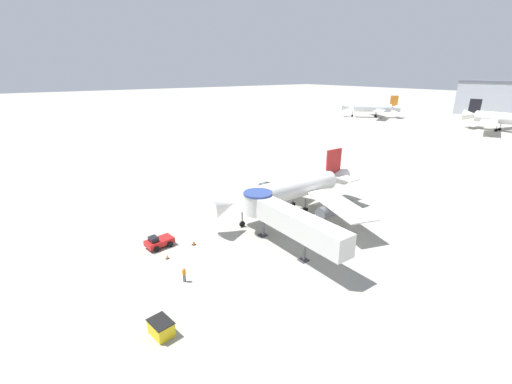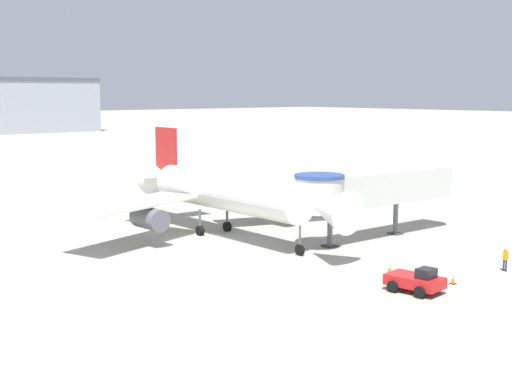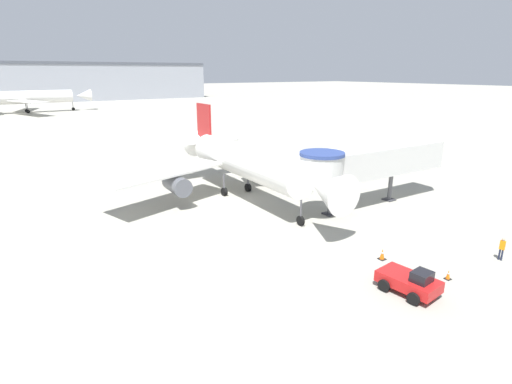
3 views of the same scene
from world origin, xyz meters
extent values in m
plane|color=#9E9B8E|center=(0.00, 0.00, 0.00)|extent=(800.00, 800.00, 0.00)
cylinder|color=white|center=(2.72, -0.04, 4.10)|extent=(3.58, 18.50, 3.40)
cone|color=white|center=(2.60, -12.50, 4.10)|extent=(3.44, 3.77, 3.40)
cone|color=white|center=(2.82, 10.39, 4.10)|extent=(3.45, 5.13, 3.40)
cube|color=white|center=(-5.54, 2.64, 3.51)|extent=(13.87, 8.11, 0.22)
cube|color=white|center=(11.03, 2.48, 3.51)|extent=(13.87, 8.33, 0.22)
cube|color=#B21E1E|center=(2.82, 10.13, 7.16)|extent=(0.27, 3.55, 4.42)
cube|color=white|center=(2.82, 10.64, 4.70)|extent=(8.98, 2.57, 0.18)
cylinder|color=#565960|center=(-4.49, 1.53, 2.32)|extent=(1.90, 3.57, 1.87)
cylinder|color=#565960|center=(9.96, 1.39, 2.32)|extent=(1.90, 3.57, 1.87)
cylinder|color=#4C4C51|center=(2.63, -9.24, 1.43)|extent=(0.18, 0.18, 1.95)
cylinder|color=black|center=(2.63, -9.24, 0.45)|extent=(0.27, 0.90, 0.90)
cylinder|color=#4C4C51|center=(1.21, 2.29, 1.43)|extent=(0.22, 0.22, 1.95)
cylinder|color=black|center=(1.21, 2.29, 0.45)|extent=(0.41, 0.90, 0.90)
cylinder|color=#4C4C51|center=(4.27, 2.26, 1.43)|extent=(0.22, 0.22, 1.95)
cylinder|color=black|center=(4.27, 2.26, 0.45)|extent=(0.41, 0.90, 0.90)
cube|color=silver|center=(13.57, -8.61, 4.48)|extent=(16.17, 2.87, 2.80)
cylinder|color=silver|center=(5.51, -8.47, 4.48)|extent=(3.90, 3.90, 2.80)
cylinder|color=navy|center=(5.51, -8.47, 6.03)|extent=(4.10, 4.10, 0.30)
cylinder|color=#56565B|center=(6.80, -8.49, 1.54)|extent=(0.44, 0.44, 3.08)
cube|color=#333338|center=(6.80, -8.49, 0.06)|extent=(1.10, 1.10, 0.12)
cylinder|color=#56565B|center=(15.18, -8.64, 1.54)|extent=(0.44, 0.44, 3.08)
cube|color=#333338|center=(15.18, -8.64, 0.06)|extent=(1.10, 1.10, 0.12)
cube|color=red|center=(1.13, -21.57, 0.74)|extent=(2.38, 3.78, 0.70)
cube|color=black|center=(1.23, -22.37, 1.40)|extent=(1.29, 1.13, 0.63)
cylinder|color=black|center=(0.25, -22.67, 0.39)|extent=(0.41, 0.81, 0.78)
cylinder|color=black|center=(2.25, -22.43, 0.39)|extent=(0.41, 0.81, 0.78)
cylinder|color=black|center=(0.02, -20.71, 0.39)|extent=(0.41, 0.81, 0.78)
cylinder|color=black|center=(2.02, -20.48, 0.39)|extent=(0.41, 0.81, 0.78)
cube|color=yellow|center=(16.78, -27.60, 0.68)|extent=(2.35, 1.86, 1.36)
cube|color=black|center=(16.78, -27.60, 1.40)|extent=(2.49, 1.97, 0.08)
cube|color=black|center=(3.41, -17.68, 0.02)|extent=(0.50, 0.50, 0.04)
cone|color=orange|center=(3.41, -17.68, 0.43)|extent=(0.34, 0.34, 0.78)
cylinder|color=white|center=(3.41, -17.68, 0.52)|extent=(0.19, 0.19, 0.09)
cube|color=black|center=(4.73, -22.01, 0.02)|extent=(0.39, 0.39, 0.04)
cone|color=orange|center=(4.73, -22.01, 0.35)|extent=(0.27, 0.27, 0.61)
cylinder|color=white|center=(4.73, -22.01, 0.42)|extent=(0.15, 0.15, 0.07)
cylinder|color=#1E2338|center=(10.50, -22.33, 0.42)|extent=(0.12, 0.12, 0.84)
cylinder|color=#1E2338|center=(10.51, -22.50, 0.42)|extent=(0.12, 0.12, 0.84)
cube|color=orange|center=(10.51, -22.41, 1.17)|extent=(0.22, 0.35, 0.66)
sphere|color=tan|center=(10.51, -22.41, 1.62)|extent=(0.23, 0.23, 0.23)
cylinder|color=white|center=(-6.63, 119.18, 5.04)|extent=(23.01, 4.93, 4.18)
cone|color=white|center=(-19.52, 118.75, 5.04)|extent=(6.41, 4.39, 4.18)
cube|color=white|center=(-9.53, 108.77, 4.31)|extent=(10.67, 17.29, 0.22)
cube|color=white|center=(-10.21, 129.37, 4.31)|extent=(9.75, 17.28, 0.22)
cube|color=black|center=(-19.21, 118.76, 8.81)|extent=(4.39, 0.38, 5.43)
cube|color=white|center=(-19.84, 118.74, 5.78)|extent=(3.44, 11.27, 0.18)
cylinder|color=#4C4C51|center=(-9.42, 117.20, 1.75)|extent=(0.22, 0.22, 2.40)
cylinder|color=black|center=(-9.42, 117.20, 0.55)|extent=(1.11, 0.44, 1.10)
cylinder|color=#4C4C51|center=(-9.55, 120.96, 1.75)|extent=(0.22, 0.22, 2.40)
cylinder|color=black|center=(-9.55, 120.96, 0.55)|extent=(1.11, 0.44, 1.10)
cylinder|color=silver|center=(-64.30, 114.81, 4.68)|extent=(15.68, 15.20, 3.84)
cone|color=silver|center=(-73.46, 106.09, 4.68)|extent=(5.71, 5.70, 3.84)
cone|color=silver|center=(-56.82, 121.95, 4.68)|extent=(6.83, 6.76, 3.84)
cube|color=silver|center=(-67.99, 122.12, 4.01)|extent=(12.53, 9.56, 0.22)
cube|color=silver|center=(-57.18, 110.78, 4.01)|extent=(9.15, 12.59, 0.22)
cube|color=orange|center=(-57.03, 121.75, 8.14)|extent=(2.80, 2.68, 5.00)
cube|color=silver|center=(-56.61, 122.15, 5.36)|extent=(7.39, 7.57, 0.18)
cylinder|color=#4C4C51|center=(-70.95, 108.48, 1.66)|extent=(0.18, 0.18, 2.21)
cylinder|color=black|center=(-70.95, 108.48, 0.55)|extent=(0.98, 0.95, 1.10)
cylinder|color=#4C4C51|center=(-63.87, 117.62, 1.66)|extent=(0.22, 0.22, 2.21)
cylinder|color=black|center=(-63.87, 117.62, 0.55)|extent=(1.07, 1.05, 1.10)
cylinder|color=#4C4C51|center=(-61.48, 115.12, 1.66)|extent=(0.22, 0.22, 2.21)
cylinder|color=black|center=(-61.48, 115.12, 0.55)|extent=(1.07, 1.05, 1.10)
camera|label=1|loc=(41.45, -35.41, 22.23)|focal=24.00mm
camera|label=2|loc=(-35.50, -49.18, 12.84)|focal=50.00mm
camera|label=3|loc=(-18.64, -34.87, 13.11)|focal=28.00mm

